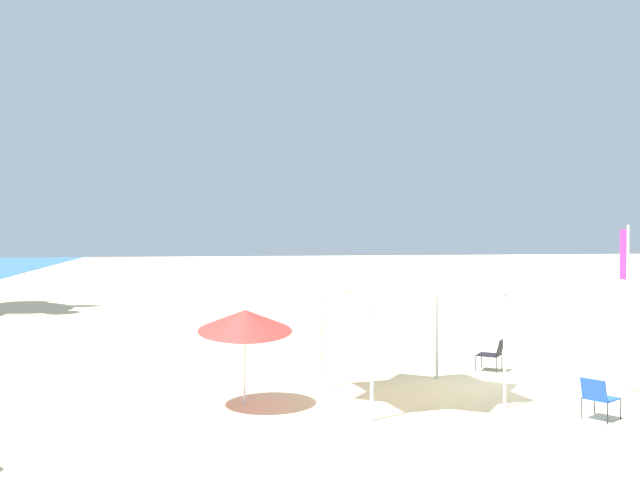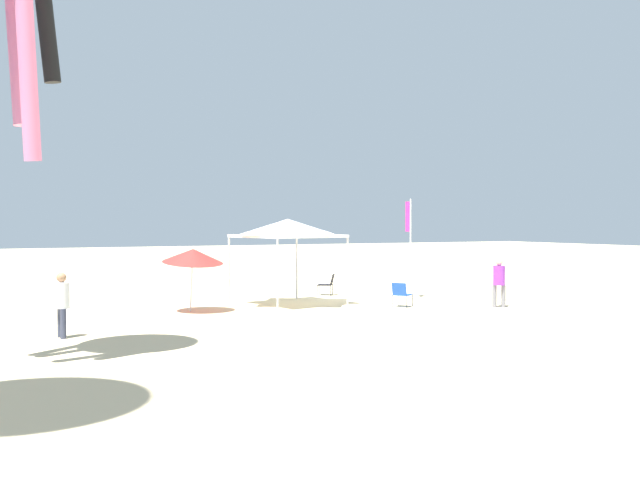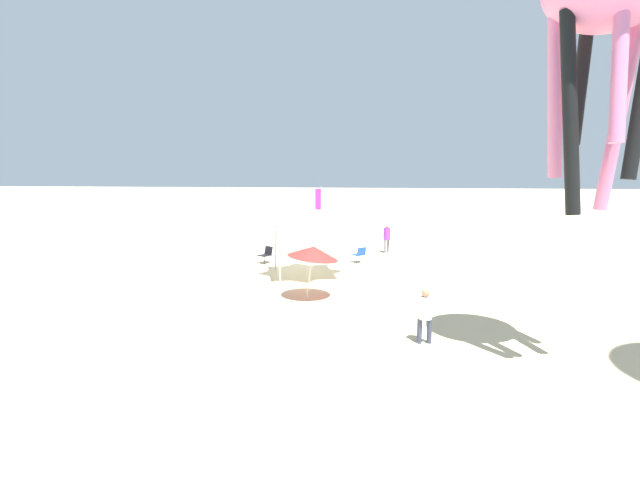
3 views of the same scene
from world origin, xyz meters
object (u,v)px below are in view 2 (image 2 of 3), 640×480
object	(u,v)px
canopy_tent	(288,229)
folding_chair_right_of_tent	(401,293)
person_watching_sky	(62,300)
beach_umbrella	(193,256)
folding_chair_near_cooler	(328,283)
person_by_tent	(499,279)
banner_flag	(410,239)

from	to	relation	value
canopy_tent	folding_chair_right_of_tent	distance (m)	4.35
person_watching_sky	beach_umbrella	bearing A→B (deg)	123.16
folding_chair_near_cooler	folding_chair_right_of_tent	distance (m)	4.63
folding_chair_near_cooler	folding_chair_right_of_tent	xyz separation A→B (m)	(-4.62, -0.34, 0.00)
folding_chair_near_cooler	person_by_tent	size ratio (longest dim) A/B	0.51
beach_umbrella	banner_flag	bearing A→B (deg)	-87.64
folding_chair_near_cooler	folding_chair_right_of_tent	world-z (taller)	same
banner_flag	folding_chair_right_of_tent	bearing A→B (deg)	140.49
banner_flag	person_by_tent	distance (m)	3.95
banner_flag	person_by_tent	size ratio (longest dim) A/B	2.27
canopy_tent	folding_chair_near_cooler	distance (m)	4.24
folding_chair_right_of_tent	banner_flag	distance (m)	3.19
banner_flag	person_watching_sky	size ratio (longest dim) A/B	2.30
folding_chair_near_cooler	person_by_tent	xyz separation A→B (m)	(-6.11, -3.19, 0.47)
banner_flag	person_watching_sky	xyz separation A→B (m)	(-3.88, 12.62, -1.27)
canopy_tent	banner_flag	size ratio (longest dim) A/B	0.96
canopy_tent	folding_chair_near_cooler	size ratio (longest dim) A/B	4.32
banner_flag	person_watching_sky	bearing A→B (deg)	107.08
person_watching_sky	folding_chair_right_of_tent	bearing A→B (deg)	93.50
canopy_tent	folding_chair_near_cooler	xyz separation A→B (m)	(2.42, -2.77, -2.11)
folding_chair_near_cooler	canopy_tent	bearing A→B (deg)	-13.79
beach_umbrella	banner_flag	xyz separation A→B (m)	(0.34, -8.26, 0.44)
beach_umbrella	person_by_tent	size ratio (longest dim) A/B	1.31
person_watching_sky	canopy_tent	bearing A→B (deg)	111.23
canopy_tent	folding_chair_near_cooler	world-z (taller)	canopy_tent
person_by_tent	person_watching_sky	bearing A→B (deg)	40.66
folding_chair_near_cooler	banner_flag	bearing A→B (deg)	73.85
folding_chair_right_of_tent	banner_flag	size ratio (longest dim) A/B	0.22
person_by_tent	beach_umbrella	bearing A→B (deg)	20.42
person_by_tent	folding_chair_near_cooler	bearing A→B (deg)	-23.09
folding_chair_near_cooler	person_by_tent	world-z (taller)	person_by_tent
canopy_tent	person_watching_sky	world-z (taller)	canopy_tent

